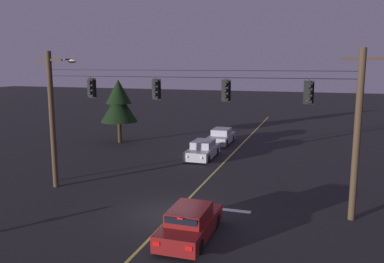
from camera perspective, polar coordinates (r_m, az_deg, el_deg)
ground_plane at (r=19.87m, az=-2.78°, el=-11.91°), size 180.00×180.00×0.00m
lane_centre_stripe at (r=27.18m, az=3.24°, el=-5.90°), size 0.14×60.00×0.01m
stop_bar_paint at (r=20.66m, az=3.73°, el=-11.04°), size 3.40×0.36×0.01m
signal_span_assembly at (r=20.66m, az=-0.85°, el=0.98°), size 18.42×0.32×8.05m
traffic_light_leftmost at (r=22.86m, az=-14.39°, el=6.10°), size 0.48×0.41×1.22m
traffic_light_left_inner at (r=21.05m, az=-5.29°, el=6.07°), size 0.48×0.41×1.22m
traffic_light_centre at (r=19.88m, az=4.84°, el=5.86°), size 0.48×0.41×1.22m
traffic_light_right_inner at (r=19.38m, az=16.47°, el=5.40°), size 0.48×0.41×1.22m
car_waiting_near_lane at (r=17.19m, az=-0.30°, el=-13.12°), size 1.80×4.33×1.39m
car_oncoming_lead at (r=30.99m, az=1.55°, el=-2.70°), size 1.80×4.42×1.39m
car_oncoming_trailing at (r=36.71m, az=4.23°, el=-0.75°), size 1.80×4.42×1.39m
street_lamp_corner at (r=25.59m, az=-19.23°, el=3.19°), size 2.11×0.30×7.70m
tree_verge_near at (r=37.34m, az=-10.53°, el=4.08°), size 3.42×3.42×5.91m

